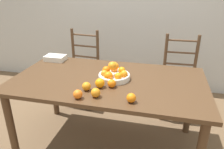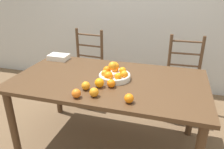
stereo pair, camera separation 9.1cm
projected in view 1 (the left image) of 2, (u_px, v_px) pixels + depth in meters
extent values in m
plane|color=brown|center=(109.00, 144.00, 2.37)|extent=(12.00, 12.00, 0.00)
cube|color=beige|center=(134.00, 5.00, 3.26)|extent=(8.00, 0.06, 2.60)
cube|color=#4C331E|center=(108.00, 81.00, 2.07)|extent=(1.81, 1.00, 0.03)
cylinder|color=#4C331E|center=(11.00, 128.00, 2.02)|extent=(0.07, 0.07, 0.74)
cylinder|color=#4C331E|center=(54.00, 88.00, 2.78)|extent=(0.07, 0.07, 0.74)
cylinder|color=#4C331E|center=(190.00, 104.00, 2.42)|extent=(0.07, 0.07, 0.74)
cylinder|color=silver|center=(114.00, 77.00, 2.05)|extent=(0.30, 0.30, 0.04)
torus|color=silver|center=(114.00, 75.00, 2.04)|extent=(0.30, 0.30, 0.02)
sphere|color=orange|center=(124.00, 74.00, 2.01)|extent=(0.07, 0.07, 0.07)
sphere|color=orange|center=(122.00, 70.00, 2.09)|extent=(0.07, 0.07, 0.07)
sphere|color=orange|center=(114.00, 68.00, 2.12)|extent=(0.07, 0.07, 0.07)
sphere|color=orange|center=(106.00, 70.00, 2.09)|extent=(0.07, 0.07, 0.07)
sphere|color=orange|center=(104.00, 73.00, 2.02)|extent=(0.06, 0.06, 0.06)
sphere|color=orange|center=(108.00, 76.00, 1.96)|extent=(0.08, 0.08, 0.08)
sphere|color=orange|center=(118.00, 76.00, 1.95)|extent=(0.07, 0.07, 0.07)
sphere|color=orange|center=(115.00, 66.00, 2.00)|extent=(0.07, 0.07, 0.07)
sphere|color=orange|center=(114.00, 66.00, 2.02)|extent=(0.07, 0.07, 0.07)
sphere|color=orange|center=(112.00, 66.00, 1.99)|extent=(0.08, 0.08, 0.08)
sphere|color=orange|center=(112.00, 83.00, 1.88)|extent=(0.07, 0.07, 0.07)
sphere|color=orange|center=(86.00, 86.00, 1.83)|extent=(0.07, 0.07, 0.07)
sphere|color=orange|center=(96.00, 93.00, 1.72)|extent=(0.08, 0.08, 0.08)
sphere|color=orange|center=(100.00, 83.00, 1.88)|extent=(0.08, 0.08, 0.08)
sphere|color=orange|center=(131.00, 98.00, 1.65)|extent=(0.07, 0.07, 0.07)
sphere|color=orange|center=(78.00, 94.00, 1.70)|extent=(0.07, 0.07, 0.07)
cylinder|color=#513823|center=(63.00, 91.00, 3.01)|extent=(0.04, 0.04, 0.47)
cylinder|color=#513823|center=(89.00, 95.00, 2.90)|extent=(0.04, 0.04, 0.47)
cylinder|color=#513823|center=(74.00, 63.00, 3.21)|extent=(0.04, 0.04, 1.03)
cylinder|color=#513823|center=(98.00, 66.00, 3.10)|extent=(0.04, 0.04, 1.03)
cube|color=#513823|center=(81.00, 71.00, 3.01)|extent=(0.45, 0.43, 0.04)
cylinder|color=#513823|center=(86.00, 57.00, 3.11)|extent=(0.38, 0.05, 0.02)
cylinder|color=#513823|center=(85.00, 46.00, 3.05)|extent=(0.38, 0.05, 0.02)
cylinder|color=#513823|center=(84.00, 35.00, 2.99)|extent=(0.38, 0.05, 0.02)
cylinder|color=#513823|center=(162.00, 103.00, 2.70)|extent=(0.04, 0.04, 0.47)
cylinder|color=#513823|center=(194.00, 107.00, 2.63)|extent=(0.04, 0.04, 0.47)
cylinder|color=#513823|center=(164.00, 72.00, 2.91)|extent=(0.04, 0.04, 1.03)
cylinder|color=#513823|center=(194.00, 74.00, 2.84)|extent=(0.04, 0.04, 1.03)
cube|color=#513823|center=(179.00, 80.00, 2.73)|extent=(0.43, 0.41, 0.04)
cylinder|color=#513823|center=(180.00, 64.00, 2.83)|extent=(0.38, 0.04, 0.02)
cylinder|color=#513823|center=(181.00, 53.00, 2.77)|extent=(0.38, 0.04, 0.02)
cylinder|color=#513823|center=(183.00, 41.00, 2.71)|extent=(0.38, 0.04, 0.02)
cube|color=silver|center=(55.00, 58.00, 2.53)|extent=(0.23, 0.16, 0.06)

